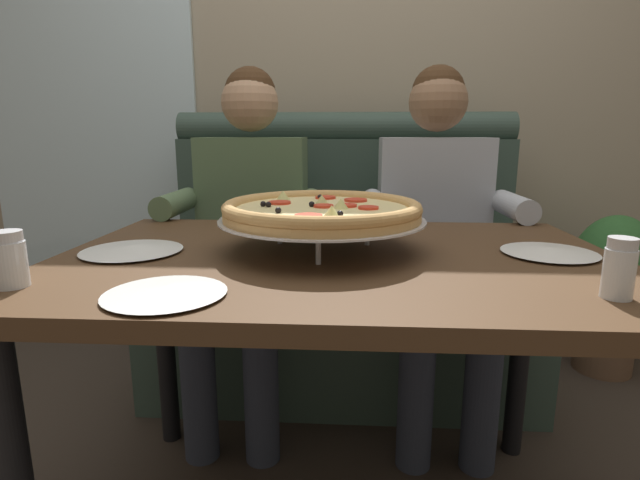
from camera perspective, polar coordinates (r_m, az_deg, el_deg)
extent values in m
cube|color=tan|center=(2.60, 3.05, 20.49)|extent=(6.00, 0.12, 2.80)
cube|color=white|center=(2.86, -25.85, 18.59)|extent=(1.10, 0.02, 2.80)
cube|color=#384C42|center=(2.04, 2.47, -10.81)|extent=(1.52, 0.60, 0.46)
cube|color=#384C42|center=(2.29, 2.77, 3.64)|extent=(1.52, 0.18, 0.65)
cylinder|color=#384C42|center=(2.26, 2.87, 13.06)|extent=(1.52, 0.14, 0.14)
cube|color=#4C331E|center=(1.14, 1.95, -2.60)|extent=(1.30, 0.87, 0.04)
cylinder|color=black|center=(1.72, -17.77, -11.27)|extent=(0.06, 0.06, 0.72)
cylinder|color=black|center=(1.70, 22.51, -11.92)|extent=(0.06, 0.06, 0.72)
cube|color=#2D3342|center=(1.74, -8.95, -4.41)|extent=(0.34, 0.40, 0.15)
cylinder|color=#2D3342|center=(1.66, -14.03, -16.95)|extent=(0.11, 0.11, 0.46)
cylinder|color=#2D3342|center=(1.61, -6.92, -17.54)|extent=(0.11, 0.11, 0.46)
cube|color=#56704C|center=(1.90, -7.75, 3.42)|extent=(0.40, 0.22, 0.56)
cylinder|color=#56704C|center=(1.75, -16.65, 4.16)|extent=(0.08, 0.28, 0.08)
cylinder|color=#56704C|center=(1.65, -1.40, 4.20)|extent=(0.08, 0.28, 0.08)
sphere|color=tan|center=(1.86, -8.25, 15.71)|extent=(0.21, 0.21, 0.21)
sphere|color=#472D19|center=(1.88, -8.22, 16.76)|extent=(0.19, 0.19, 0.19)
cube|color=#2D3342|center=(1.73, 13.84, -4.74)|extent=(0.34, 0.40, 0.15)
cylinder|color=#2D3342|center=(1.61, 11.19, -17.87)|extent=(0.11, 0.11, 0.46)
cylinder|color=#2D3342|center=(1.64, 18.45, -17.54)|extent=(0.11, 0.11, 0.46)
cube|color=#B2B7C1|center=(1.89, 13.00, 3.17)|extent=(0.40, 0.22, 0.56)
cylinder|color=#B2B7C1|center=(1.64, 6.38, 4.11)|extent=(0.08, 0.28, 0.08)
cylinder|color=#B2B7C1|center=(1.73, 21.83, 3.70)|extent=(0.08, 0.28, 0.08)
sphere|color=#997051|center=(1.85, 13.73, 15.51)|extent=(0.21, 0.21, 0.21)
sphere|color=#472D19|center=(1.87, 13.73, 16.57)|extent=(0.19, 0.19, 0.19)
cylinder|color=silver|center=(1.04, -0.20, -0.91)|extent=(0.01, 0.01, 0.07)
cylinder|color=silver|center=(1.23, -4.77, 1.22)|extent=(0.01, 0.01, 0.07)
cylinder|color=silver|center=(1.22, 5.60, 1.10)|extent=(0.01, 0.01, 0.07)
torus|color=silver|center=(1.16, 0.22, 2.02)|extent=(0.27, 0.27, 0.01)
cylinder|color=silver|center=(1.15, 0.22, 2.41)|extent=(0.49, 0.49, 0.00)
cylinder|color=tan|center=(1.15, 0.22, 2.95)|extent=(0.47, 0.47, 0.02)
torus|color=tan|center=(1.15, 0.22, 3.89)|extent=(0.47, 0.47, 0.03)
cylinder|color=beige|center=(1.15, 0.22, 3.64)|extent=(0.41, 0.41, 0.01)
cylinder|color=red|center=(1.30, 0.64, 5.04)|extent=(0.05, 0.05, 0.01)
cylinder|color=red|center=(1.15, 0.41, 4.03)|extent=(0.05, 0.05, 0.01)
cylinder|color=red|center=(1.13, 5.72, 3.81)|extent=(0.05, 0.05, 0.01)
cylinder|color=red|center=(1.25, 4.22, 4.72)|extent=(0.06, 0.06, 0.01)
cylinder|color=red|center=(1.16, 3.15, 4.10)|extent=(0.05, 0.05, 0.01)
cylinder|color=red|center=(1.21, -4.78, 4.42)|extent=(0.06, 0.06, 0.01)
cylinder|color=red|center=(1.01, -1.38, 2.83)|extent=(0.06, 0.06, 0.01)
sphere|color=black|center=(1.16, -6.09, 4.17)|extent=(0.01, 0.01, 0.01)
sphere|color=black|center=(1.16, -0.99, 4.23)|extent=(0.01, 0.01, 0.01)
sphere|color=black|center=(1.17, -6.71, 4.24)|extent=(0.01, 0.01, 0.01)
sphere|color=black|center=(1.07, -4.94, 3.50)|extent=(0.01, 0.01, 0.01)
sphere|color=black|center=(1.02, 2.37, 3.10)|extent=(0.01, 0.01, 0.01)
sphere|color=black|center=(1.29, 0.00, 5.08)|extent=(0.01, 0.01, 0.01)
cone|color=#CCC675|center=(1.01, 1.39, 3.44)|extent=(0.04, 0.04, 0.02)
cone|color=#CCC675|center=(1.28, -4.37, 5.30)|extent=(0.04, 0.04, 0.02)
cone|color=#CCC675|center=(1.13, 2.48, 4.33)|extent=(0.04, 0.04, 0.02)
cone|color=#CCC675|center=(1.19, 0.22, 4.78)|extent=(0.04, 0.04, 0.02)
cylinder|color=white|center=(0.97, 31.71, -3.40)|extent=(0.05, 0.05, 0.09)
cylinder|color=silver|center=(0.97, 31.58, -4.55)|extent=(0.04, 0.04, 0.05)
cylinder|color=silver|center=(0.95, 32.07, -0.35)|extent=(0.05, 0.05, 0.02)
cylinder|color=white|center=(1.05, -32.68, -2.44)|extent=(0.06, 0.06, 0.08)
cylinder|color=#4C6633|center=(1.05, -32.59, -3.15)|extent=(0.05, 0.05, 0.06)
cylinder|color=silver|center=(1.04, -33.01, 0.35)|extent=(0.05, 0.05, 0.02)
cylinder|color=white|center=(0.88, -17.75, -6.13)|extent=(0.15, 0.15, 0.01)
cone|color=white|center=(0.88, -17.79, -5.57)|extent=(0.21, 0.21, 0.01)
cylinder|color=white|center=(1.23, -21.25, -1.23)|extent=(0.16, 0.16, 0.01)
cone|color=white|center=(1.23, -21.28, -0.83)|extent=(0.23, 0.23, 0.01)
cylinder|color=white|center=(1.25, 25.36, -1.41)|extent=(0.15, 0.15, 0.01)
cone|color=white|center=(1.24, 25.40, -1.01)|extent=(0.22, 0.22, 0.01)
cylinder|color=black|center=(3.53, -16.89, -1.45)|extent=(0.02, 0.02, 0.44)
cylinder|color=black|center=(3.36, -19.91, -2.39)|extent=(0.02, 0.02, 0.44)
cylinder|color=black|center=(3.36, -13.64, -1.95)|extent=(0.02, 0.02, 0.44)
cylinder|color=black|center=(3.18, -16.64, -2.97)|extent=(0.02, 0.02, 0.44)
cylinder|color=black|center=(3.31, -17.02, 1.66)|extent=(0.40, 0.40, 0.02)
cube|color=black|center=(3.17, -15.13, 5.03)|extent=(0.15, 0.30, 0.42)
cylinder|color=brown|center=(2.54, 30.40, -10.74)|extent=(0.24, 0.24, 0.22)
ellipsoid|color=#336B33|center=(2.44, 31.24, -3.54)|extent=(0.36, 0.36, 0.52)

